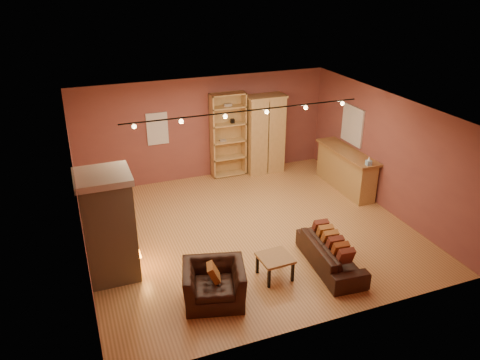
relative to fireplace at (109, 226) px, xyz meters
name	(u,v)px	position (x,y,z in m)	size (l,w,h in m)	color
floor	(249,230)	(3.04, 0.60, -1.06)	(7.00, 7.00, 0.00)	#A66D3B
ceiling	(250,110)	(3.04, 0.60, 1.74)	(7.00, 7.00, 0.00)	#552F1A
back_wall	(205,128)	(3.04, 3.85, 0.34)	(7.00, 0.02, 2.80)	brown
left_wall	(78,200)	(-0.46, 0.60, 0.34)	(0.02, 6.50, 2.80)	brown
right_wall	(386,152)	(6.54, 0.60, 0.34)	(0.02, 6.50, 2.80)	brown
fireplace	(109,226)	(0.00, 0.00, 0.00)	(1.01, 0.98, 2.12)	tan
back_window	(157,129)	(1.74, 3.83, 0.49)	(0.56, 0.04, 0.86)	silver
bookcase	(227,134)	(3.65, 3.73, 0.14)	(0.97, 0.38, 2.36)	tan
armoire	(265,134)	(4.70, 3.57, 0.06)	(1.10, 0.63, 2.23)	tan
bar_counter	(346,169)	(6.24, 1.72, -0.52)	(0.60, 2.22, 1.06)	tan
tissue_box	(369,162)	(6.19, 0.73, 0.09)	(0.13, 0.13, 0.22)	#81B1CF
right_window	(352,125)	(6.51, 2.00, 0.59)	(0.05, 0.90, 1.00)	silver
loveseat	(331,250)	(4.01, -1.28, -0.68)	(0.70, 1.89, 0.77)	black
armchair	(214,278)	(1.55, -1.44, -0.59)	(1.22, 0.95, 0.94)	black
coffee_table	(275,260)	(2.84, -1.20, -0.67)	(0.62, 0.62, 0.45)	#9C6A38
track_rail	(246,112)	(3.04, 0.80, 1.63)	(5.20, 0.09, 0.13)	black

